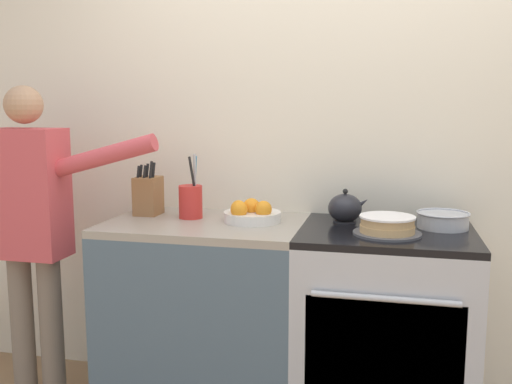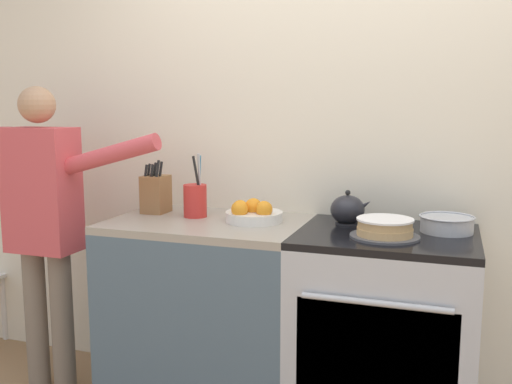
% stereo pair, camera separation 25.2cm
% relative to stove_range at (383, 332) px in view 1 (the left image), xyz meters
% --- Properties ---
extents(wall_back, '(8.00, 0.04, 2.60)m').
position_rel_stove_range_xyz_m(wall_back, '(-0.23, 0.34, 0.84)').
color(wall_back, silver).
rests_on(wall_back, ground_plane).
extents(counter_cabinet, '(0.90, 0.63, 0.92)m').
position_rel_stove_range_xyz_m(counter_cabinet, '(-0.82, 0.00, -0.00)').
color(counter_cabinet, '#4C6070').
rests_on(counter_cabinet, ground_plane).
extents(stove_range, '(0.74, 0.67, 0.92)m').
position_rel_stove_range_xyz_m(stove_range, '(0.00, 0.00, 0.00)').
color(stove_range, '#B7BABF').
rests_on(stove_range, ground_plane).
extents(layer_cake, '(0.28, 0.28, 0.08)m').
position_rel_stove_range_xyz_m(layer_cake, '(0.00, -0.09, 0.50)').
color(layer_cake, '#4C4C51').
rests_on(layer_cake, stove_range).
extents(tea_kettle, '(0.19, 0.15, 0.15)m').
position_rel_stove_range_xyz_m(tea_kettle, '(-0.19, 0.13, 0.53)').
color(tea_kettle, '#232328').
rests_on(tea_kettle, stove_range).
extents(mixing_bowl, '(0.23, 0.23, 0.07)m').
position_rel_stove_range_xyz_m(mixing_bowl, '(0.24, 0.10, 0.50)').
color(mixing_bowl, '#B7BABF').
rests_on(mixing_bowl, stove_range).
extents(knife_block, '(0.11, 0.13, 0.27)m').
position_rel_stove_range_xyz_m(knife_block, '(-1.14, 0.10, 0.56)').
color(knife_block, olive).
rests_on(knife_block, counter_cabinet).
extents(utensil_crock, '(0.11, 0.11, 0.31)m').
position_rel_stove_range_xyz_m(utensil_crock, '(-0.91, 0.06, 0.54)').
color(utensil_crock, red).
rests_on(utensil_crock, counter_cabinet).
extents(fruit_bowl, '(0.26, 0.26, 0.11)m').
position_rel_stove_range_xyz_m(fruit_bowl, '(-0.61, 0.03, 0.50)').
color(fruit_bowl, silver).
rests_on(fruit_bowl, counter_cabinet).
extents(person_baker, '(0.90, 0.20, 1.54)m').
position_rel_stove_range_xyz_m(person_baker, '(-1.64, -0.12, 0.46)').
color(person_baker, '#7A6B5B').
rests_on(person_baker, ground_plane).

